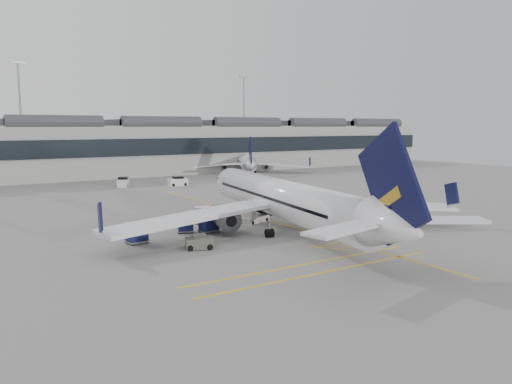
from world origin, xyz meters
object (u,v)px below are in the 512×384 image
airliner_main (285,200)px  baggage_cart_a (186,223)px  belt_loader (254,218)px  ramp_agent_a (209,219)px  ramp_agent_b (226,215)px  pushback_tug (199,242)px

airliner_main → baggage_cart_a: (-8.97, 5.14, -2.36)m
belt_loader → ramp_agent_a: bearing=155.6°
airliner_main → baggage_cart_a: airliner_main is taller
airliner_main → belt_loader: bearing=100.6°
ramp_agent_b → airliner_main: bearing=95.8°
ramp_agent_a → belt_loader: bearing=-38.9°
airliner_main → ramp_agent_b: (-3.09, 7.14, -2.31)m
airliner_main → ramp_agent_a: (-5.68, 6.25, -2.42)m
airliner_main → pushback_tug: airliner_main is taller
ramp_agent_b → pushback_tug: ramp_agent_b is taller
belt_loader → baggage_cart_a: size_ratio=2.24×
belt_loader → pushback_tug: size_ratio=1.68×
belt_loader → ramp_agent_a: size_ratio=2.61×
ramp_agent_b → ramp_agent_a: bearing=1.4°
belt_loader → baggage_cart_a: (-8.93, -0.75, 0.41)m
belt_loader → ramp_agent_b: (-3.05, 1.25, 0.46)m
pushback_tug → ramp_agent_a: bearing=77.4°
airliner_main → ramp_agent_b: bearing=123.6°
baggage_cart_a → ramp_agent_a: bearing=39.6°
pushback_tug → ramp_agent_b: bearing=69.2°
ramp_agent_b → pushback_tug: bearing=31.6°
airliner_main → belt_loader: 6.50m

